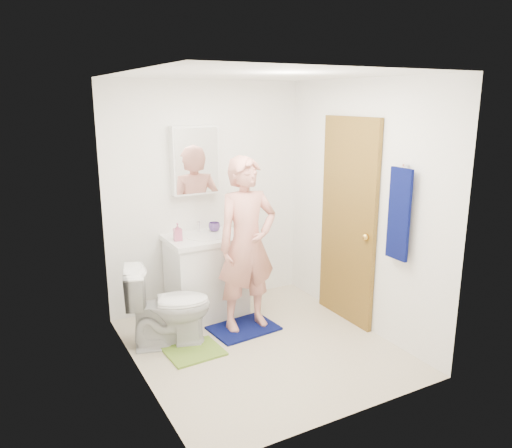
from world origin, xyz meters
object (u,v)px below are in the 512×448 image
at_px(soap_dispenser, 178,232).
at_px(vanity_cabinet, 206,278).
at_px(medicine_cabinet, 195,160).
at_px(man, 247,244).
at_px(toilet, 169,306).
at_px(toothbrush_cup, 214,227).
at_px(towel, 399,214).

bearing_deg(soap_dispenser, vanity_cabinet, 3.78).
bearing_deg(vanity_cabinet, soap_dispenser, -176.22).
relative_size(medicine_cabinet, man, 0.42).
relative_size(medicine_cabinet, toilet, 0.91).
relative_size(soap_dispenser, toothbrush_cup, 1.43).
bearing_deg(toilet, soap_dispenser, -14.93).
xyz_separation_m(towel, man, (-0.96, 0.98, -0.39)).
height_order(soap_dispenser, toothbrush_cup, soap_dispenser).
xyz_separation_m(medicine_cabinet, soap_dispenser, (-0.30, -0.24, -0.66)).
xyz_separation_m(toilet, soap_dispenser, (0.27, 0.45, 0.55)).
distance_m(vanity_cabinet, medicine_cabinet, 1.22).
height_order(toilet, toothbrush_cup, toothbrush_cup).
xyz_separation_m(towel, toothbrush_cup, (-1.02, 1.61, -0.35)).
bearing_deg(medicine_cabinet, towel, -55.39).
bearing_deg(man, soap_dispenser, 136.77).
bearing_deg(towel, toilet, 150.01).
xyz_separation_m(toilet, toothbrush_cup, (0.73, 0.60, 0.51)).
height_order(medicine_cabinet, toilet, medicine_cabinet).
distance_m(medicine_cabinet, towel, 2.11).
relative_size(soap_dispenser, man, 0.10).
height_order(towel, toothbrush_cup, towel).
distance_m(towel, toothbrush_cup, 1.94).
bearing_deg(toothbrush_cup, medicine_cabinet, 147.82).
distance_m(medicine_cabinet, toothbrush_cup, 0.73).
bearing_deg(towel, soap_dispenser, 135.29).
distance_m(toilet, man, 0.93).
distance_m(vanity_cabinet, toilet, 0.74).
bearing_deg(vanity_cabinet, toilet, -140.44).
relative_size(toothbrush_cup, man, 0.07).
relative_size(towel, toilet, 1.04).
bearing_deg(toilet, vanity_cabinet, -34.32).
distance_m(vanity_cabinet, soap_dispenser, 0.62).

